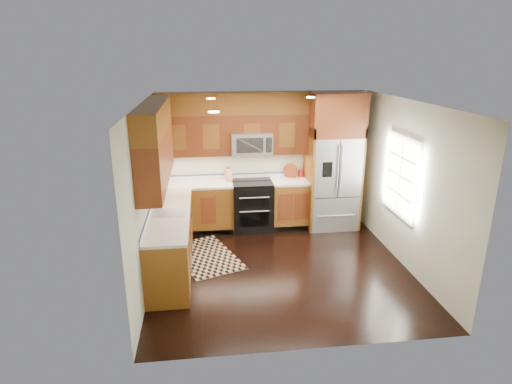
{
  "coord_description": "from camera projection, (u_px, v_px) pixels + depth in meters",
  "views": [
    {
      "loc": [
        -1.14,
        -6.04,
        3.27
      ],
      "look_at": [
        -0.31,
        0.6,
        1.09
      ],
      "focal_mm": 30.0,
      "sensor_mm": 36.0,
      "label": 1
    }
  ],
  "objects": [
    {
      "name": "rug",
      "position": [
        206.0,
        256.0,
        7.22
      ],
      "size": [
        1.33,
        1.67,
        0.01
      ],
      "primitive_type": "cube",
      "rotation": [
        0.0,
        0.0,
        0.36
      ],
      "color": "black",
      "rests_on": "ground"
    },
    {
      "name": "base_cabinets",
      "position": [
        201.0,
        224.0,
        7.41
      ],
      "size": [
        2.85,
        3.0,
        0.9
      ],
      "color": "#90501B",
      "rests_on": "ground"
    },
    {
      "name": "knife_block",
      "position": [
        228.0,
        175.0,
        8.18
      ],
      "size": [
        0.14,
        0.16,
        0.28
      ],
      "color": "tan",
      "rests_on": "countertop"
    },
    {
      "name": "range",
      "position": [
        252.0,
        205.0,
        8.25
      ],
      "size": [
        0.76,
        0.67,
        0.95
      ],
      "color": "black",
      "rests_on": "ground"
    },
    {
      "name": "upper_cabinets",
      "position": [
        202.0,
        132.0,
        7.11
      ],
      "size": [
        2.85,
        3.0,
        1.15
      ],
      "color": "brown",
      "rests_on": "ground"
    },
    {
      "name": "microwave",
      "position": [
        251.0,
        143.0,
        8.0
      ],
      "size": [
        0.76,
        0.4,
        0.42
      ],
      "color": "#B2B2B7",
      "rests_on": "ground"
    },
    {
      "name": "cutting_board",
      "position": [
        290.0,
        177.0,
        8.41
      ],
      "size": [
        0.34,
        0.34,
        0.02
      ],
      "primitive_type": "cylinder",
      "rotation": [
        0.0,
        0.0,
        -0.26
      ],
      "color": "brown",
      "rests_on": "countertop"
    },
    {
      "name": "utensil_crock",
      "position": [
        301.0,
        171.0,
        8.43
      ],
      "size": [
        0.13,
        0.13,
        0.3
      ],
      "color": "#A4141B",
      "rests_on": "countertop"
    },
    {
      "name": "wall_left",
      "position": [
        146.0,
        195.0,
        6.21
      ],
      "size": [
        0.02,
        4.0,
        2.6
      ],
      "primitive_type": "cube",
      "color": "#B1B8A6",
      "rests_on": "ground"
    },
    {
      "name": "refrigerator",
      "position": [
        333.0,
        161.0,
        8.13
      ],
      "size": [
        0.98,
        0.75,
        2.6
      ],
      "color": "#B2B2B7",
      "rests_on": "ground"
    },
    {
      "name": "sink_faucet",
      "position": [
        167.0,
        209.0,
        6.55
      ],
      "size": [
        0.54,
        0.44,
        0.37
      ],
      "color": "#B2B2B7",
      "rests_on": "countertop"
    },
    {
      "name": "countertop",
      "position": [
        209.0,
        196.0,
        7.39
      ],
      "size": [
        2.86,
        3.01,
        0.04
      ],
      "color": "silver",
      "rests_on": "base_cabinets"
    },
    {
      "name": "wall_back",
      "position": [
        263.0,
        159.0,
        8.33
      ],
      "size": [
        4.0,
        0.02,
        2.6
      ],
      "primitive_type": "cube",
      "color": "#B1B8A6",
      "rests_on": "ground"
    },
    {
      "name": "wall_right",
      "position": [
        407.0,
        185.0,
        6.68
      ],
      "size": [
        0.02,
        4.0,
        2.6
      ],
      "primitive_type": "cube",
      "color": "#B1B8A6",
      "rests_on": "ground"
    },
    {
      "name": "ground",
      "position": [
        280.0,
        267.0,
        6.85
      ],
      "size": [
        4.0,
        4.0,
        0.0
      ],
      "primitive_type": "plane",
      "color": "black",
      "rests_on": "ground"
    },
    {
      "name": "window",
      "position": [
        401.0,
        176.0,
        6.83
      ],
      "size": [
        0.04,
        1.1,
        1.3
      ],
      "color": "white",
      "rests_on": "ground"
    }
  ]
}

